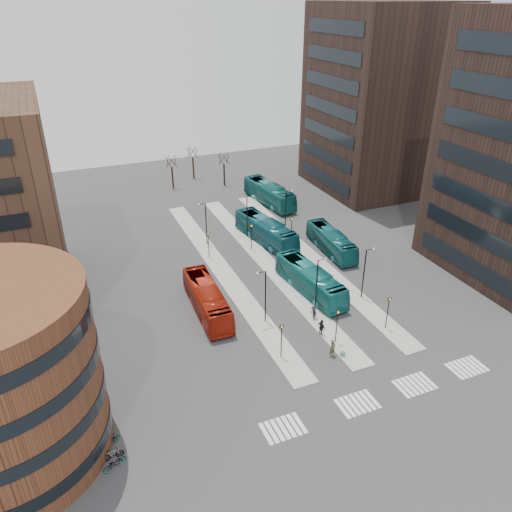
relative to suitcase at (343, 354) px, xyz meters
name	(u,v)px	position (x,y,z in m)	size (l,w,h in m)	color
ground	(396,434)	(-1.10, -9.83, -0.29)	(160.00, 160.00, 0.00)	#303032
island_left	(222,271)	(-5.10, 20.17, -0.21)	(2.50, 45.00, 0.15)	#979791
island_mid	(266,262)	(0.90, 20.17, -0.21)	(2.50, 45.00, 0.15)	#979791
island_right	(307,254)	(6.90, 20.17, -0.21)	(2.50, 45.00, 0.15)	#979791
suitcase	(343,354)	(0.00, 0.00, 0.00)	(0.46, 0.36, 0.57)	navy
red_bus	(207,299)	(-9.54, 12.41, 1.31)	(2.68, 11.46, 3.19)	#A41E0C
teal_bus_a	(310,280)	(2.68, 11.61, 1.33)	(2.71, 11.58, 3.22)	#166D6E
teal_bus_b	(266,231)	(3.36, 25.80, 1.42)	(2.88, 12.29, 3.42)	#135360
teal_bus_c	(331,241)	(10.27, 19.77, 1.20)	(2.50, 10.68, 2.98)	#12595C
teal_bus_d	(269,194)	(9.74, 38.90, 1.45)	(2.92, 12.47, 3.47)	#125C5C
traveller	(333,348)	(-0.86, 0.50, 0.64)	(0.67, 0.44, 1.84)	#454129
commuter_a	(223,313)	(-8.52, 10.15, 0.61)	(0.87, 0.68, 1.79)	black
commuter_b	(321,328)	(-0.20, 3.81, 0.64)	(1.09, 0.45, 1.86)	black
commuter_c	(314,313)	(0.43, 6.61, 0.53)	(1.05, 0.60, 1.63)	black
bicycle_near	(114,463)	(-22.10, -4.44, 0.19)	(0.64, 1.83, 0.96)	gray
bicycle_mid	(113,454)	(-22.10, -3.60, 0.21)	(0.47, 1.66, 1.00)	gray
bicycle_far	(110,441)	(-22.10, -2.15, 0.14)	(0.57, 1.62, 0.85)	gray
crosswalk_stripes	(384,395)	(0.65, -5.83, -0.28)	(22.35, 2.40, 0.01)	silver
tower_far	(381,100)	(30.88, 40.17, 14.71)	(20.12, 20.00, 30.00)	#30201A
sign_poles	(287,272)	(0.50, 13.17, 2.12)	(12.45, 22.12, 3.65)	black
lamp_posts	(278,243)	(1.54, 18.17, 3.29)	(14.04, 20.24, 6.12)	black
bare_trees	(197,170)	(1.57, 52.84, 2.44)	(10.97, 8.14, 5.90)	black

